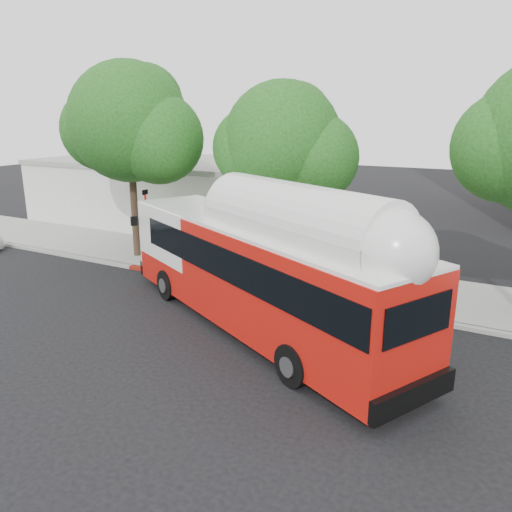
{
  "coord_description": "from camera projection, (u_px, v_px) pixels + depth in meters",
  "views": [
    {
      "loc": [
        8.26,
        -13.58,
        7.14
      ],
      "look_at": [
        -0.65,
        3.0,
        1.83
      ],
      "focal_mm": 35.0,
      "sensor_mm": 36.0,
      "label": 1
    }
  ],
  "objects": [
    {
      "name": "street_tree_mid",
      "position": [
        292.0,
        146.0,
        21.02
      ],
      "size": [
        5.75,
        5.0,
        8.62
      ],
      "color": "#2D2116",
      "rests_on": "ground"
    },
    {
      "name": "curb_strip",
      "position": [
        280.0,
        294.0,
        20.5
      ],
      "size": [
        60.0,
        0.3,
        0.15
      ],
      "primitive_type": "cube",
      "color": "gray",
      "rests_on": "ground"
    },
    {
      "name": "low_commercial_bldg",
      "position": [
        163.0,
        189.0,
        34.88
      ],
      "size": [
        16.2,
        10.2,
        4.25
      ],
      "color": "silver",
      "rests_on": "ground"
    },
    {
      "name": "transit_bus",
      "position": [
        257.0,
        274.0,
        16.79
      ],
      "size": [
        13.84,
        8.76,
        4.23
      ],
      "rotation": [
        0.0,
        0.0,
        -0.48
      ],
      "color": "red",
      "rests_on": "ground"
    },
    {
      "name": "signal_pole",
      "position": [
        147.0,
        229.0,
        23.51
      ],
      "size": [
        0.11,
        0.36,
        3.84
      ],
      "color": "red",
      "rests_on": "ground"
    },
    {
      "name": "street_tree_left",
      "position": [
        137.0,
        127.0,
        24.02
      ],
      "size": [
        6.67,
        5.8,
        9.74
      ],
      "color": "#2D2116",
      "rests_on": "ground"
    },
    {
      "name": "red_curb_segment",
      "position": [
        219.0,
        282.0,
        21.87
      ],
      "size": [
        10.0,
        0.32,
        0.16
      ],
      "primitive_type": "cube",
      "color": "maroon",
      "rests_on": "ground"
    },
    {
      "name": "ground",
      "position": [
        232.0,
        330.0,
        17.22
      ],
      "size": [
        120.0,
        120.0,
        0.0
      ],
      "primitive_type": "plane",
      "color": "black",
      "rests_on": "ground"
    },
    {
      "name": "sidewalk",
      "position": [
        305.0,
        276.0,
        22.71
      ],
      "size": [
        60.0,
        5.0,
        0.15
      ],
      "primitive_type": "cube",
      "color": "gray",
      "rests_on": "ground"
    }
  ]
}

